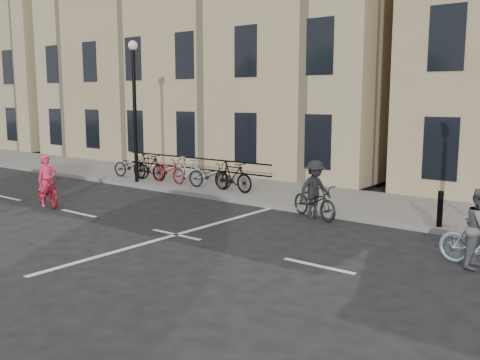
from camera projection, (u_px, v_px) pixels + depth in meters
The scene contains 9 objects.
ground at pixel (176, 235), 13.14m from camera, with size 120.00×120.00×0.00m, color black.
sidewalk at pixel (213, 185), 20.23m from camera, with size 46.00×4.00×0.15m, color slate.
building_west at pixel (228, 63), 27.95m from camera, with size 20.00×10.00×10.00m, color tan.
building_far at pixel (46, 79), 38.41m from camera, with size 12.00×10.00×9.00m, color tan.
lamp_post at pixel (134, 94), 19.99m from camera, with size 0.36×0.36×5.28m.
bollard_east at pixel (440, 209), 13.30m from camera, with size 0.14×0.14×0.90m, color black.
parked_bikes at pixel (178, 171), 19.96m from camera, with size 7.25×1.23×1.05m.
cyclist_pink at pixel (48, 188), 16.59m from camera, with size 1.88×1.06×1.59m.
cyclist_dark at pixel (315, 195), 14.91m from camera, with size 1.93×1.26×1.63m.
Camera 1 is at (9.13, -9.08, 3.33)m, focal length 40.00 mm.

